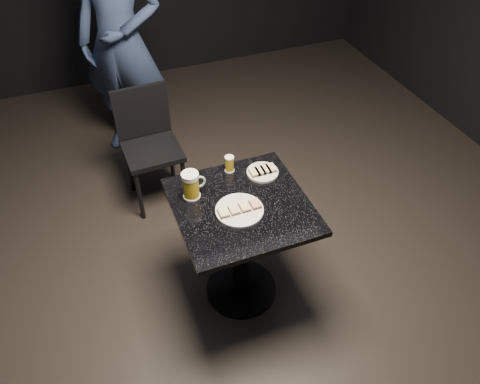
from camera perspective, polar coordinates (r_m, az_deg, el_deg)
name	(u,v)px	position (r m, az deg, el deg)	size (l,w,h in m)	color
floor	(241,289)	(3.03, 0.14, -11.80)	(6.00, 6.00, 0.00)	black
plate_large	(239,210)	(2.42, -0.06, -2.25)	(0.25, 0.25, 0.01)	white
plate_small	(263,172)	(2.65, 2.77, 2.41)	(0.18, 0.18, 0.01)	silver
patron	(121,41)	(3.75, -14.31, 17.36)	(0.69, 0.45, 1.89)	navy
table	(241,235)	(2.63, 0.16, -5.30)	(0.70, 0.70, 0.75)	black
beer_mug	(191,185)	(2.46, -5.96, 0.86)	(0.13, 0.09, 0.16)	white
beer_tumbler	(229,164)	(2.64, -1.30, 3.46)	(0.06, 0.06, 0.10)	silver
chair	(149,140)	(3.39, -11.05, 6.24)	(0.40, 0.40, 0.86)	black
canapes_on_plate_large	(239,208)	(2.40, -0.06, -1.97)	(0.23, 0.07, 0.02)	#4C3521
canapes_on_plate_small	(263,170)	(2.64, 2.78, 2.68)	(0.15, 0.07, 0.02)	#4C3521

